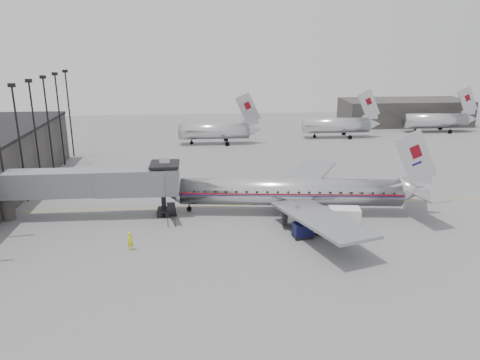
# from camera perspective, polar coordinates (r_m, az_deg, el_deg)

# --- Properties ---
(ground) EXTENTS (160.00, 160.00, 0.00)m
(ground) POSITION_cam_1_polar(r_m,az_deg,el_deg) (54.32, 0.40, -5.30)
(ground) COLOR slate
(ground) RESTS_ON ground
(hangar) EXTENTS (30.00, 12.00, 6.00)m
(hangar) POSITION_cam_1_polar(r_m,az_deg,el_deg) (121.97, 19.38, 7.83)
(hangar) COLOR #343230
(hangar) RESTS_ON ground
(apron_line) EXTENTS (60.00, 0.15, 0.01)m
(apron_line) POSITION_cam_1_polar(r_m,az_deg,el_deg) (60.19, 2.72, -3.02)
(apron_line) COLOR gold
(apron_line) RESTS_ON ground
(jet_bridge) EXTENTS (21.00, 6.20, 7.10)m
(jet_bridge) POSITION_cam_1_polar(r_m,az_deg,el_deg) (57.42, -16.74, -0.36)
(jet_bridge) COLOR slate
(jet_bridge) RESTS_ON ground
(floodlight_masts) EXTENTS (0.90, 42.25, 15.25)m
(floodlight_masts) POSITION_cam_1_polar(r_m,az_deg,el_deg) (68.13, -24.50, 5.14)
(floodlight_masts) COLOR black
(floodlight_masts) RESTS_ON ground
(distant_aircraft_near) EXTENTS (16.39, 3.20, 10.26)m
(distant_aircraft_near) POSITION_cam_1_polar(r_m,az_deg,el_deg) (93.77, -3.07, 6.06)
(distant_aircraft_near) COLOR silver
(distant_aircraft_near) RESTS_ON ground
(distant_aircraft_mid) EXTENTS (16.39, 3.20, 10.26)m
(distant_aircraft_mid) POSITION_cam_1_polar(r_m,az_deg,el_deg) (101.83, 11.73, 6.61)
(distant_aircraft_mid) COLOR silver
(distant_aircraft_mid) RESTS_ON ground
(distant_aircraft_far) EXTENTS (16.39, 3.20, 10.26)m
(distant_aircraft_far) POSITION_cam_1_polar(r_m,az_deg,el_deg) (114.52, 22.84, 6.77)
(distant_aircraft_far) COLOR silver
(distant_aircraft_far) RESTS_ON ground
(airliner) EXTENTS (33.21, 30.62, 10.52)m
(airliner) POSITION_cam_1_polar(r_m,az_deg,el_deg) (57.05, 6.81, -1.47)
(airliner) COLOR silver
(airliner) RESTS_ON ground
(service_van) EXTENTS (5.05, 2.46, 2.28)m
(service_van) POSITION_cam_1_polar(r_m,az_deg,el_deg) (54.02, 11.92, -4.44)
(service_van) COLOR white
(service_van) RESTS_ON ground
(baggage_cart_navy) EXTENTS (2.26, 1.83, 1.63)m
(baggage_cart_navy) POSITION_cam_1_polar(r_m,az_deg,el_deg) (50.76, 7.67, -6.06)
(baggage_cart_navy) COLOR black
(baggage_cart_navy) RESTS_ON ground
(baggage_cart_white) EXTENTS (2.68, 2.41, 1.72)m
(baggage_cart_white) POSITION_cam_1_polar(r_m,az_deg,el_deg) (52.10, 9.59, -5.47)
(baggage_cart_white) COLOR silver
(baggage_cart_white) RESTS_ON ground
(ramp_worker) EXTENTS (0.82, 0.71, 1.88)m
(ramp_worker) POSITION_cam_1_polar(r_m,az_deg,el_deg) (48.79, -13.22, -7.28)
(ramp_worker) COLOR #E8F71D
(ramp_worker) RESTS_ON ground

